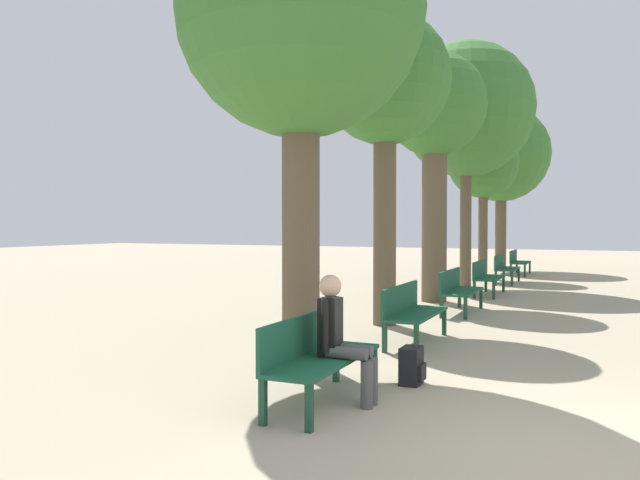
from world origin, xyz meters
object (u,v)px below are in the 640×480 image
object	(u,v)px
bench_row_0	(315,352)
tree_row_3	(466,110)
bench_row_1	(410,309)
bench_row_3	(486,275)
bench_row_2	(457,288)
tree_row_4	(483,164)
tree_row_5	(501,155)
backpack	(412,366)
tree_row_0	(301,17)
bench_row_5	(518,260)
tree_row_1	(385,85)
tree_row_2	(435,114)
bench_row_4	(504,267)
person_seated	(341,335)

from	to	relation	value
bench_row_0	tree_row_3	bearing A→B (deg)	94.09
bench_row_1	tree_row_3	xyz separation A→B (m)	(-0.85, 8.53, 4.36)
bench_row_3	bench_row_2	bearing A→B (deg)	-90.00
bench_row_2	tree_row_4	distance (m)	8.68
tree_row_3	tree_row_5	size ratio (longest dim) A/B	1.09
bench_row_2	backpack	size ratio (longest dim) A/B	4.29
bench_row_1	tree_row_0	size ratio (longest dim) A/B	0.30
tree_row_4	tree_row_5	xyz separation A→B (m)	(-0.00, 3.96, 0.71)
tree_row_3	bench_row_5	bearing A→B (deg)	79.96
tree_row_1	tree_row_4	size ratio (longest dim) A/B	1.11
bench_row_1	backpack	size ratio (longest dim) A/B	4.29
bench_row_0	bench_row_1	size ratio (longest dim) A/B	1.00
bench_row_5	tree_row_2	world-z (taller)	tree_row_2
bench_row_4	tree_row_1	xyz separation A→B (m)	(-0.85, -8.61, 3.60)
tree_row_5	backpack	world-z (taller)	tree_row_5
tree_row_0	tree_row_5	world-z (taller)	tree_row_5
bench_row_1	bench_row_3	distance (m)	6.66
bench_row_1	tree_row_2	bearing A→B (deg)	99.78
bench_row_0	tree_row_3	distance (m)	12.67
bench_row_1	tree_row_1	xyz separation A→B (m)	(-0.85, 1.39, 3.60)
bench_row_0	bench_row_1	world-z (taller)	same
tree_row_0	person_seated	distance (m)	3.98
bench_row_5	tree_row_5	distance (m)	4.42
bench_row_5	person_seated	size ratio (longest dim) A/B	1.39
bench_row_4	person_seated	world-z (taller)	person_seated
tree_row_2	backpack	world-z (taller)	tree_row_2
tree_row_2	backpack	xyz separation A→B (m)	(1.52, -7.22, -3.97)
bench_row_2	tree_row_3	distance (m)	6.84
tree_row_1	tree_row_3	distance (m)	7.18
tree_row_4	tree_row_3	bearing A→B (deg)	-90.00
tree_row_0	tree_row_2	size ratio (longest dim) A/B	1.05
bench_row_3	bench_row_5	size ratio (longest dim) A/B	1.00
tree_row_2	person_seated	world-z (taller)	tree_row_2
bench_row_4	bench_row_5	distance (m)	3.33
bench_row_1	tree_row_5	world-z (taller)	tree_row_5
bench_row_1	tree_row_2	distance (m)	6.20
bench_row_2	tree_row_2	distance (m)	4.10
bench_row_4	tree_row_1	distance (m)	9.37
bench_row_5	bench_row_3	bearing A→B (deg)	-90.00
tree_row_1	person_seated	distance (m)	5.87
bench_row_3	tree_row_3	world-z (taller)	tree_row_3
bench_row_3	bench_row_4	distance (m)	3.33
bench_row_2	tree_row_5	bearing A→B (deg)	94.05
person_seated	tree_row_4	bearing A→B (deg)	94.23
bench_row_2	tree_row_3	size ratio (longest dim) A/B	0.26
tree_row_2	tree_row_1	bearing A→B (deg)	-90.00
tree_row_4	bench_row_4	bearing A→B (deg)	-58.44
tree_row_0	tree_row_2	world-z (taller)	tree_row_0
bench_row_2	tree_row_5	distance (m)	12.63
tree_row_0	backpack	distance (m)	4.34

